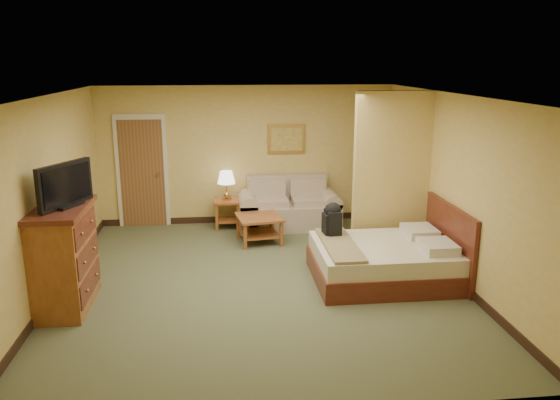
{
  "coord_description": "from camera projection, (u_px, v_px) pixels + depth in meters",
  "views": [
    {
      "loc": [
        -0.51,
        -7.17,
        3.05
      ],
      "look_at": [
        0.36,
        0.6,
        1.03
      ],
      "focal_mm": 35.0,
      "sensor_mm": 36.0,
      "label": 1
    }
  ],
  "objects": [
    {
      "name": "floor",
      "position": [
        259.0,
        282.0,
        7.72
      ],
      "size": [
        6.0,
        6.0,
        0.0
      ],
      "primitive_type": "plane",
      "color": "#4D5235",
      "rests_on": "ground"
    },
    {
      "name": "ceiling",
      "position": [
        258.0,
        95.0,
        7.07
      ],
      "size": [
        6.0,
        6.0,
        0.0
      ],
      "primitive_type": "plane",
      "rotation": [
        3.14,
        0.0,
        0.0
      ],
      "color": "white",
      "rests_on": "back_wall"
    },
    {
      "name": "back_wall",
      "position": [
        247.0,
        155.0,
        10.28
      ],
      "size": [
        5.5,
        0.02,
        2.6
      ],
      "primitive_type": "cube",
      "color": "tan",
      "rests_on": "floor"
    },
    {
      "name": "left_wall",
      "position": [
        48.0,
        198.0,
        7.1
      ],
      "size": [
        0.02,
        6.0,
        2.6
      ],
      "primitive_type": "cube",
      "color": "tan",
      "rests_on": "floor"
    },
    {
      "name": "right_wall",
      "position": [
        453.0,
        188.0,
        7.69
      ],
      "size": [
        0.02,
        6.0,
        2.6
      ],
      "primitive_type": "cube",
      "color": "tan",
      "rests_on": "floor"
    },
    {
      "name": "partition",
      "position": [
        392.0,
        175.0,
        8.51
      ],
      "size": [
        1.2,
        0.15,
        2.6
      ],
      "primitive_type": "cube",
      "color": "tan",
      "rests_on": "floor"
    },
    {
      "name": "door",
      "position": [
        142.0,
        172.0,
        10.1
      ],
      "size": [
        0.94,
        0.16,
        2.1
      ],
      "color": "beige",
      "rests_on": "floor"
    },
    {
      "name": "baseboard",
      "position": [
        248.0,
        219.0,
        10.58
      ],
      "size": [
        5.5,
        0.02,
        0.12
      ],
      "primitive_type": "cube",
      "color": "black",
      "rests_on": "floor"
    },
    {
      "name": "loveseat",
      "position": [
        289.0,
        211.0,
        10.2
      ],
      "size": [
        1.86,
        0.86,
        0.94
      ],
      "color": "tan",
      "rests_on": "floor"
    },
    {
      "name": "side_table",
      "position": [
        227.0,
        209.0,
        10.14
      ],
      "size": [
        0.48,
        0.48,
        0.53
      ],
      "color": "brown",
      "rests_on": "floor"
    },
    {
      "name": "table_lamp",
      "position": [
        226.0,
        178.0,
        9.99
      ],
      "size": [
        0.33,
        0.33,
        0.54
      ],
      "color": "#B57D42",
      "rests_on": "side_table"
    },
    {
      "name": "coffee_table",
      "position": [
        259.0,
        224.0,
        9.31
      ],
      "size": [
        0.83,
        0.83,
        0.46
      ],
      "rotation": [
        0.0,
        0.0,
        0.15
      ],
      "color": "brown",
      "rests_on": "floor"
    },
    {
      "name": "wall_picture",
      "position": [
        286.0,
        139.0,
        10.26
      ],
      "size": [
        0.72,
        0.04,
        0.56
      ],
      "color": "#B78E3F",
      "rests_on": "back_wall"
    },
    {
      "name": "dresser",
      "position": [
        64.0,
        257.0,
        6.79
      ],
      "size": [
        0.65,
        1.23,
        1.31
      ],
      "color": "brown",
      "rests_on": "floor"
    },
    {
      "name": "tv",
      "position": [
        65.0,
        186.0,
        6.58
      ],
      "size": [
        0.46,
        0.82,
        0.54
      ],
      "rotation": [
        0.0,
        0.0,
        -0.46
      ],
      "color": "black",
      "rests_on": "dresser"
    },
    {
      "name": "bed",
      "position": [
        388.0,
        260.0,
        7.74
      ],
      "size": [
        1.96,
        1.65,
        1.07
      ],
      "color": "#4E1C12",
      "rests_on": "floor"
    },
    {
      "name": "backpack",
      "position": [
        333.0,
        219.0,
        7.97
      ],
      "size": [
        0.24,
        0.31,
        0.51
      ],
      "rotation": [
        0.0,
        0.0,
        0.1
      ],
      "color": "black",
      "rests_on": "bed"
    }
  ]
}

